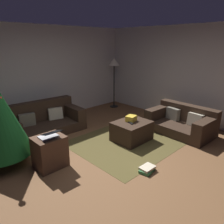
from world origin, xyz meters
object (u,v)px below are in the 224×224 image
at_px(corner_lamp, 114,66).
at_px(side_table, 50,152).
at_px(gift_box, 131,118).
at_px(ottoman, 132,131).
at_px(laptop, 50,135).
at_px(tv_remote, 131,123).
at_px(book_stack, 147,169).
at_px(couch_left, 43,121).
at_px(couch_right, 182,122).

bearing_deg(corner_lamp, side_table, -151.20).
bearing_deg(gift_box, corner_lamp, 53.95).
bearing_deg(ottoman, corner_lamp, 54.09).
height_order(ottoman, laptop, laptop).
relative_size(gift_box, tv_remote, 1.38).
xyz_separation_m(book_stack, corner_lamp, (2.35, 3.22, 1.37)).
relative_size(couch_left, laptop, 4.89).
xyz_separation_m(ottoman, tv_remote, (-0.09, -0.04, 0.23)).
distance_m(gift_box, tv_remote, 0.16).
xyz_separation_m(laptop, corner_lamp, (3.47, 1.96, 0.78)).
xyz_separation_m(couch_left, couch_right, (2.48, -2.41, -0.02)).
height_order(couch_right, tv_remote, couch_right).
bearing_deg(tv_remote, book_stack, -105.68).
distance_m(side_table, corner_lamp, 4.12).
xyz_separation_m(couch_right, gift_box, (-1.24, 0.60, 0.25)).
distance_m(gift_box, side_table, 1.94).
xyz_separation_m(tv_remote, side_table, (-1.79, 0.32, -0.16)).
relative_size(gift_box, side_table, 0.39).
xyz_separation_m(ottoman, laptop, (-1.88, 0.23, 0.41)).
height_order(couch_right, ottoman, couch_right).
height_order(laptop, book_stack, laptop).
xyz_separation_m(side_table, book_stack, (1.12, -1.32, -0.24)).
bearing_deg(corner_lamp, couch_right, -96.62).
relative_size(ottoman, side_table, 1.39).
bearing_deg(gift_box, side_table, 173.09).
xyz_separation_m(couch_left, book_stack, (0.44, -2.89, -0.23)).
relative_size(tv_remote, side_table, 0.28).
bearing_deg(ottoman, couch_right, -23.15).
bearing_deg(couch_right, gift_box, 66.23).
relative_size(couch_right, corner_lamp, 0.95).
relative_size(ottoman, tv_remote, 4.97).
distance_m(laptop, corner_lamp, 4.06).
distance_m(couch_right, corner_lamp, 2.99).
bearing_deg(gift_box, couch_right, -25.74).
distance_m(couch_left, side_table, 1.71).
bearing_deg(couch_left, corner_lamp, -170.30).
distance_m(ottoman, tv_remote, 0.25).
distance_m(laptop, book_stack, 1.78).
height_order(side_table, corner_lamp, corner_lamp).
relative_size(ottoman, gift_box, 3.59).
bearing_deg(couch_right, book_stack, 105.41).
relative_size(couch_right, tv_remote, 9.80).
bearing_deg(couch_left, ottoman, 125.92).
relative_size(couch_right, ottoman, 1.97).
distance_m(ottoman, gift_box, 0.29).
bearing_deg(laptop, corner_lamp, 29.49).
bearing_deg(laptop, ottoman, -6.99).
xyz_separation_m(side_table, corner_lamp, (3.47, 1.91, 1.12)).
bearing_deg(book_stack, gift_box, 53.75).
xyz_separation_m(couch_right, ottoman, (-1.27, 0.54, -0.04)).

